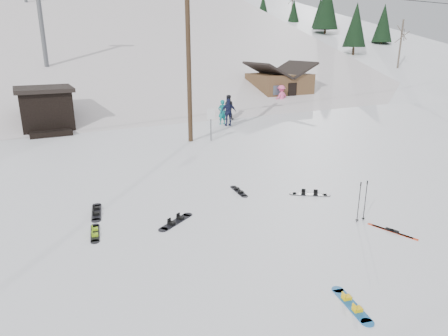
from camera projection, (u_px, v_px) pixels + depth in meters
name	position (u px, v px, depth m)	size (l,w,h in m)	color
ground	(331.00, 265.00, 10.15)	(200.00, 200.00, 0.00)	white
ski_slope	(76.00, 163.00, 60.39)	(60.00, 75.00, 45.00)	silver
ridge_right	(299.00, 137.00, 72.45)	(34.00, 85.00, 36.00)	white
treeline_right	(324.00, 79.00, 61.49)	(20.00, 60.00, 10.00)	black
treeline_crest	(48.00, 70.00, 83.06)	(50.00, 6.00, 10.00)	black
utility_pole	(189.00, 57.00, 21.49)	(2.00, 0.26, 9.00)	#3A2819
trail_sign	(211.00, 119.00, 22.63)	(0.50, 0.09, 1.85)	#595B60
lift_hut	(46.00, 109.00, 25.31)	(3.40, 4.10, 2.75)	black
lift_tower_near	(40.00, 10.00, 31.48)	(2.20, 0.36, 8.00)	#595B60
cabin	(279.00, 87.00, 36.60)	(5.39, 4.40, 3.77)	brown
hero_snowboard	(352.00, 305.00, 8.56)	(0.52, 1.40, 0.10)	#1A63AB
hero_skis	(392.00, 231.00, 11.91)	(0.52, 1.49, 0.08)	#B93113
ski_poles	(362.00, 201.00, 12.43)	(0.37, 0.10, 1.33)	black
board_scatter_a	(176.00, 221.00, 12.54)	(1.37, 0.97, 0.11)	black
board_scatter_b	(96.00, 212.00, 13.24)	(0.55, 1.58, 0.11)	black
board_scatter_c	(95.00, 233.00, 11.80)	(0.44, 1.33, 0.09)	black
board_scatter_d	(310.00, 194.00, 14.81)	(1.29, 0.98, 0.11)	black
board_scatter_f	(239.00, 191.00, 15.11)	(0.36, 1.32, 0.09)	black
skier_teal	(222.00, 112.00, 27.39)	(0.61, 0.40, 1.68)	#0C797B
skier_dark	(228.00, 107.00, 29.06)	(0.87, 0.68, 1.80)	black
skier_pink	(281.00, 97.00, 34.18)	(1.26, 0.72, 1.94)	#F95798
skier_navy	(228.00, 112.00, 26.84)	(1.08, 0.45, 1.85)	#191D3E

